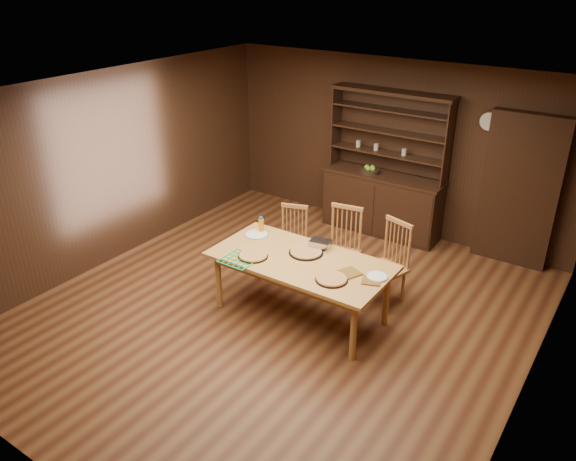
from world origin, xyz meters
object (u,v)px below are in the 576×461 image
Objects in this scene: chair_center at (343,244)px; juice_bottle at (261,225)px; chair_left at (293,237)px; chair_right at (391,259)px; dining_table at (301,265)px; china_hutch at (383,196)px.

juice_bottle is at bearing -153.57° from chair_center.
chair_left is 0.89× the size of chair_right.
chair_right reaches higher than juice_bottle.
chair_left is at bearing 77.11° from juice_bottle.
chair_center is at bearing -12.10° from chair_left.
chair_center is at bearing 87.30° from dining_table.
chair_left is at bearing -104.29° from china_hutch.
chair_left is at bearing -159.77° from chair_right.
chair_center reaches higher than juice_bottle.
chair_center is 1.02× the size of chair_right.
chair_center is at bearing 35.64° from juice_bottle.
dining_table is 1.95× the size of chair_center.
china_hutch is 2.41m from juice_bottle.
chair_left is 0.87× the size of chair_center.
chair_right is (0.71, 0.93, -0.12)m from dining_table.
chair_center is 5.16× the size of juice_bottle.
chair_center is at bearing -81.17° from china_hutch.
dining_table is at bearing -22.04° from juice_bottle.
china_hutch is 1.85m from chair_left.
china_hutch reaches higher than chair_left.
chair_left is (-0.46, -1.79, -0.10)m from china_hutch.
chair_right is 1.65m from juice_bottle.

